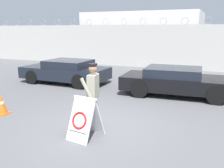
{
  "coord_description": "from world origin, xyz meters",
  "views": [
    {
      "loc": [
        2.95,
        -5.94,
        2.66
      ],
      "look_at": [
        -0.19,
        1.33,
        0.91
      ],
      "focal_mm": 40.0,
      "sensor_mm": 36.0,
      "label": 1
    }
  ],
  "objects_px": {
    "barricade_sign": "(84,118)",
    "parked_car_front_coupe": "(66,71)",
    "parked_car_rear_sedan": "(177,81)",
    "traffic_cone_mid": "(1,104)",
    "security_guard": "(93,92)"
  },
  "relations": [
    {
      "from": "barricade_sign",
      "to": "parked_car_front_coupe",
      "type": "distance_m",
      "value": 6.71
    },
    {
      "from": "parked_car_rear_sedan",
      "to": "parked_car_front_coupe",
      "type": "bearing_deg",
      "value": 174.08
    },
    {
      "from": "traffic_cone_mid",
      "to": "barricade_sign",
      "type": "bearing_deg",
      "value": -8.86
    },
    {
      "from": "traffic_cone_mid",
      "to": "parked_car_rear_sedan",
      "type": "bearing_deg",
      "value": 43.89
    },
    {
      "from": "barricade_sign",
      "to": "traffic_cone_mid",
      "type": "distance_m",
      "value": 3.37
    },
    {
      "from": "traffic_cone_mid",
      "to": "parked_car_front_coupe",
      "type": "relative_size",
      "value": 0.15
    },
    {
      "from": "security_guard",
      "to": "parked_car_rear_sedan",
      "type": "distance_m",
      "value": 4.69
    },
    {
      "from": "security_guard",
      "to": "traffic_cone_mid",
      "type": "distance_m",
      "value": 3.29
    },
    {
      "from": "barricade_sign",
      "to": "parked_car_rear_sedan",
      "type": "xyz_separation_m",
      "value": [
        1.44,
        5.1,
        0.08
      ]
    },
    {
      "from": "security_guard",
      "to": "traffic_cone_mid",
      "type": "relative_size",
      "value": 2.74
    },
    {
      "from": "traffic_cone_mid",
      "to": "parked_car_front_coupe",
      "type": "xyz_separation_m",
      "value": [
        -0.76,
        4.81,
        0.28
      ]
    },
    {
      "from": "barricade_sign",
      "to": "security_guard",
      "type": "bearing_deg",
      "value": 106.84
    },
    {
      "from": "security_guard",
      "to": "barricade_sign",
      "type": "bearing_deg",
      "value": -2.0
    },
    {
      "from": "barricade_sign",
      "to": "parked_car_front_coupe",
      "type": "bearing_deg",
      "value": 135.65
    },
    {
      "from": "barricade_sign",
      "to": "parked_car_front_coupe",
      "type": "xyz_separation_m",
      "value": [
        -4.08,
        5.33,
        0.08
      ]
    }
  ]
}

